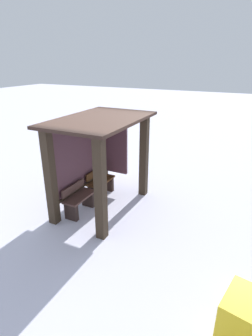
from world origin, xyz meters
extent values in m
plane|color=white|center=(0.00, 0.00, 0.00)|extent=(60.00, 60.00, 0.00)
cube|color=#34281C|center=(-1.17, -0.67, 1.17)|extent=(0.21, 0.21, 2.34)
cube|color=#34281C|center=(1.17, -0.67, 1.17)|extent=(0.21, 0.21, 2.34)
cube|color=#34281C|center=(-1.17, 0.67, 1.17)|extent=(0.21, 0.21, 2.34)
cube|color=#34281C|center=(1.17, 0.67, 1.17)|extent=(0.21, 0.21, 2.34)
cube|color=#34221C|center=(0.00, 0.00, 2.38)|extent=(2.83, 1.83, 0.07)
cube|color=#4F2F38|center=(0.00, 0.67, 1.40)|extent=(2.14, 0.08, 1.72)
cube|color=#34281C|center=(0.00, 0.65, 0.47)|extent=(2.14, 0.06, 0.08)
cube|color=#4F2F38|center=(1.17, 0.24, 1.40)|extent=(0.08, 0.74, 1.72)
cube|color=#4C312C|center=(-0.52, 0.37, 0.46)|extent=(0.95, 0.41, 0.05)
cube|color=#4C312C|center=(-0.52, 0.56, 0.66)|extent=(0.90, 0.04, 0.20)
cube|color=#2D201D|center=(-0.15, 0.37, 0.22)|extent=(0.12, 0.35, 0.43)
cube|color=#2D201D|center=(-0.90, 0.37, 0.22)|extent=(0.12, 0.35, 0.43)
cube|color=#523118|center=(0.52, 0.37, 0.48)|extent=(0.95, 0.42, 0.05)
cube|color=#523118|center=(0.52, 0.56, 0.68)|extent=(0.90, 0.04, 0.20)
cube|color=black|center=(0.90, 0.37, 0.23)|extent=(0.12, 0.35, 0.45)
cube|color=black|center=(0.15, 0.37, 0.23)|extent=(0.12, 0.35, 0.45)
cube|color=yellow|center=(-2.36, -3.67, 0.37)|extent=(0.80, 0.69, 0.74)
camera|label=1|loc=(-5.46, -3.40, 3.70)|focal=28.81mm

